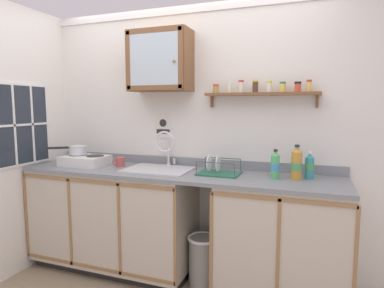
{
  "coord_description": "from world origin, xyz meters",
  "views": [
    {
      "loc": [
        1.07,
        -2.19,
        1.52
      ],
      "look_at": [
        0.11,
        0.45,
        1.19
      ],
      "focal_mm": 30.46,
      "sensor_mm": 36.0,
      "label": 1
    }
  ],
  "objects_px": {
    "dish_rack": "(218,171)",
    "warning_sign": "(163,126)",
    "bottle_detergent_teal_1": "(309,166)",
    "wall_cabinet": "(160,61)",
    "bottle_soda_green_0": "(275,166)",
    "sink": "(159,170)",
    "trash_bin": "(203,261)",
    "saucepan": "(77,150)",
    "bottle_juice_amber_2": "(297,164)",
    "mug": "(120,162)",
    "hot_plate_stove": "(85,160)"
  },
  "relations": [
    {
      "from": "bottle_juice_amber_2",
      "to": "dish_rack",
      "type": "height_order",
      "value": "bottle_juice_amber_2"
    },
    {
      "from": "sink",
      "to": "saucepan",
      "type": "distance_m",
      "value": 0.87
    },
    {
      "from": "bottle_detergent_teal_1",
      "to": "dish_rack",
      "type": "height_order",
      "value": "bottle_detergent_teal_1"
    },
    {
      "from": "warning_sign",
      "to": "saucepan",
      "type": "bearing_deg",
      "value": -160.35
    },
    {
      "from": "bottle_soda_green_0",
      "to": "dish_rack",
      "type": "xyz_separation_m",
      "value": [
        -0.46,
        0.02,
        -0.08
      ]
    },
    {
      "from": "hot_plate_stove",
      "to": "mug",
      "type": "height_order",
      "value": "hot_plate_stove"
    },
    {
      "from": "bottle_soda_green_0",
      "to": "warning_sign",
      "type": "height_order",
      "value": "warning_sign"
    },
    {
      "from": "trash_bin",
      "to": "wall_cabinet",
      "type": "bearing_deg",
      "value": 156.31
    },
    {
      "from": "bottle_juice_amber_2",
      "to": "wall_cabinet",
      "type": "distance_m",
      "value": 1.46
    },
    {
      "from": "bottle_detergent_teal_1",
      "to": "wall_cabinet",
      "type": "height_order",
      "value": "wall_cabinet"
    },
    {
      "from": "bottle_juice_amber_2",
      "to": "mug",
      "type": "xyz_separation_m",
      "value": [
        -1.57,
        0.0,
        -0.08
      ]
    },
    {
      "from": "hot_plate_stove",
      "to": "bottle_soda_green_0",
      "type": "bearing_deg",
      "value": 0.71
    },
    {
      "from": "saucepan",
      "to": "bottle_detergent_teal_1",
      "type": "distance_m",
      "value": 2.11
    },
    {
      "from": "dish_rack",
      "to": "trash_bin",
      "type": "bearing_deg",
      "value": -140.18
    },
    {
      "from": "bottle_juice_amber_2",
      "to": "bottle_detergent_teal_1",
      "type": "bearing_deg",
      "value": 31.85
    },
    {
      "from": "bottle_juice_amber_2",
      "to": "warning_sign",
      "type": "xyz_separation_m",
      "value": [
        -1.23,
        0.24,
        0.25
      ]
    },
    {
      "from": "dish_rack",
      "to": "warning_sign",
      "type": "bearing_deg",
      "value": 157.33
    },
    {
      "from": "bottle_juice_amber_2",
      "to": "mug",
      "type": "distance_m",
      "value": 1.57
    },
    {
      "from": "sink",
      "to": "hot_plate_stove",
      "type": "bearing_deg",
      "value": -176.41
    },
    {
      "from": "bottle_soda_green_0",
      "to": "sink",
      "type": "bearing_deg",
      "value": 178.53
    },
    {
      "from": "bottle_detergent_teal_1",
      "to": "bottle_soda_green_0",
      "type": "bearing_deg",
      "value": -158.86
    },
    {
      "from": "hot_plate_stove",
      "to": "sink",
      "type": "bearing_deg",
      "value": 3.59
    },
    {
      "from": "hot_plate_stove",
      "to": "bottle_detergent_teal_1",
      "type": "distance_m",
      "value": 2.01
    },
    {
      "from": "hot_plate_stove",
      "to": "bottle_detergent_teal_1",
      "type": "bearing_deg",
      "value": 3.37
    },
    {
      "from": "bottle_detergent_teal_1",
      "to": "bottle_juice_amber_2",
      "type": "height_order",
      "value": "bottle_juice_amber_2"
    },
    {
      "from": "saucepan",
      "to": "bottle_juice_amber_2",
      "type": "xyz_separation_m",
      "value": [
        2.01,
        0.04,
        -0.02
      ]
    },
    {
      "from": "dish_rack",
      "to": "mug",
      "type": "relative_size",
      "value": 3.03
    },
    {
      "from": "sink",
      "to": "hot_plate_stove",
      "type": "distance_m",
      "value": 0.76
    },
    {
      "from": "sink",
      "to": "bottle_soda_green_0",
      "type": "distance_m",
      "value": 1.01
    },
    {
      "from": "bottle_juice_amber_2",
      "to": "wall_cabinet",
      "type": "height_order",
      "value": "wall_cabinet"
    },
    {
      "from": "sink",
      "to": "wall_cabinet",
      "type": "relative_size",
      "value": 1.03
    },
    {
      "from": "bottle_juice_amber_2",
      "to": "trash_bin",
      "type": "xyz_separation_m",
      "value": [
        -0.72,
        -0.1,
        -0.85
      ]
    },
    {
      "from": "sink",
      "to": "dish_rack",
      "type": "bearing_deg",
      "value": -0.56
    },
    {
      "from": "warning_sign",
      "to": "trash_bin",
      "type": "xyz_separation_m",
      "value": [
        0.51,
        -0.34,
        -1.1
      ]
    },
    {
      "from": "mug",
      "to": "hot_plate_stove",
      "type": "bearing_deg",
      "value": -170.07
    },
    {
      "from": "dish_rack",
      "to": "warning_sign",
      "type": "distance_m",
      "value": 0.75
    },
    {
      "from": "bottle_detergent_teal_1",
      "to": "sink",
      "type": "bearing_deg",
      "value": -176.77
    },
    {
      "from": "bottle_soda_green_0",
      "to": "bottle_detergent_teal_1",
      "type": "bearing_deg",
      "value": 21.14
    },
    {
      "from": "mug",
      "to": "bottle_juice_amber_2",
      "type": "bearing_deg",
      "value": -0.01
    },
    {
      "from": "trash_bin",
      "to": "warning_sign",
      "type": "bearing_deg",
      "value": 146.65
    },
    {
      "from": "bottle_detergent_teal_1",
      "to": "dish_rack",
      "type": "bearing_deg",
      "value": -173.92
    },
    {
      "from": "mug",
      "to": "wall_cabinet",
      "type": "xyz_separation_m",
      "value": [
        0.37,
        0.11,
        0.91
      ]
    },
    {
      "from": "warning_sign",
      "to": "hot_plate_stove",
      "type": "bearing_deg",
      "value": -156.29
    },
    {
      "from": "hot_plate_stove",
      "to": "mug",
      "type": "relative_size",
      "value": 3.65
    },
    {
      "from": "sink",
      "to": "warning_sign",
      "type": "height_order",
      "value": "warning_sign"
    },
    {
      "from": "bottle_juice_amber_2",
      "to": "mug",
      "type": "height_order",
      "value": "bottle_juice_amber_2"
    },
    {
      "from": "mug",
      "to": "trash_bin",
      "type": "distance_m",
      "value": 1.16
    },
    {
      "from": "bottle_juice_amber_2",
      "to": "warning_sign",
      "type": "height_order",
      "value": "warning_sign"
    },
    {
      "from": "saucepan",
      "to": "bottle_soda_green_0",
      "type": "distance_m",
      "value": 1.86
    },
    {
      "from": "bottle_soda_green_0",
      "to": "dish_rack",
      "type": "relative_size",
      "value": 0.68
    }
  ]
}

